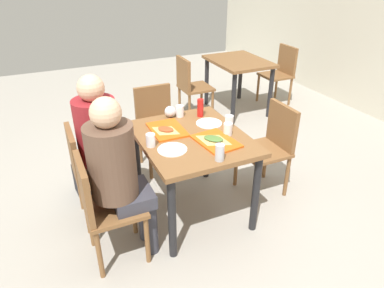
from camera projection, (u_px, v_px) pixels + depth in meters
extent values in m
cube|color=#9E998E|center=(192.00, 210.00, 3.15)|extent=(10.00, 10.00, 0.02)
cube|color=brown|center=(192.00, 138.00, 2.80)|extent=(0.99, 0.83, 0.04)
cylinder|color=black|center=(137.00, 161.00, 3.19)|extent=(0.06, 0.06, 0.70)
cylinder|color=black|center=(172.00, 219.00, 2.50)|extent=(0.06, 0.06, 0.70)
cylinder|color=black|center=(206.00, 146.00, 3.45)|extent=(0.06, 0.06, 0.70)
cylinder|color=black|center=(256.00, 194.00, 2.76)|extent=(0.06, 0.06, 0.70)
cube|color=brown|center=(100.00, 173.00, 2.87)|extent=(0.40, 0.40, 0.03)
cube|color=brown|center=(73.00, 155.00, 2.70)|extent=(0.38, 0.04, 0.40)
cylinder|color=brown|center=(118.00, 180.00, 3.18)|extent=(0.04, 0.04, 0.42)
cylinder|color=brown|center=(129.00, 201.00, 2.91)|extent=(0.04, 0.04, 0.42)
cylinder|color=brown|center=(80.00, 189.00, 3.05)|extent=(0.04, 0.04, 0.42)
cylinder|color=brown|center=(87.00, 212.00, 2.78)|extent=(0.04, 0.04, 0.42)
cube|color=brown|center=(115.00, 208.00, 2.48)|extent=(0.40, 0.40, 0.03)
cube|color=brown|center=(84.00, 189.00, 2.31)|extent=(0.38, 0.04, 0.40)
cylinder|color=brown|center=(134.00, 212.00, 2.78)|extent=(0.04, 0.04, 0.42)
cylinder|color=brown|center=(147.00, 240.00, 2.51)|extent=(0.04, 0.04, 0.42)
cylinder|color=brown|center=(90.00, 224.00, 2.66)|extent=(0.04, 0.04, 0.42)
cylinder|color=brown|center=(99.00, 255.00, 2.39)|extent=(0.04, 0.04, 0.42)
cube|color=brown|center=(263.00, 151.00, 3.20)|extent=(0.40, 0.40, 0.03)
cube|color=brown|center=(282.00, 126.00, 3.16)|extent=(0.38, 0.04, 0.40)
cylinder|color=brown|center=(256.00, 185.00, 3.10)|extent=(0.04, 0.04, 0.42)
cylinder|color=brown|center=(236.00, 167.00, 3.38)|extent=(0.04, 0.04, 0.42)
cylinder|color=brown|center=(287.00, 176.00, 3.23)|extent=(0.04, 0.04, 0.42)
cylinder|color=brown|center=(265.00, 159.00, 3.50)|extent=(0.04, 0.04, 0.42)
cube|color=brown|center=(160.00, 130.00, 3.57)|extent=(0.40, 0.40, 0.03)
cube|color=brown|center=(153.00, 104.00, 3.61)|extent=(0.04, 0.38, 0.40)
cylinder|color=brown|center=(182.00, 153.00, 3.60)|extent=(0.04, 0.04, 0.42)
cylinder|color=brown|center=(150.00, 160.00, 3.48)|extent=(0.04, 0.04, 0.42)
cylinder|color=brown|center=(170.00, 139.00, 3.87)|extent=(0.04, 0.04, 0.42)
cylinder|color=brown|center=(140.00, 145.00, 3.75)|extent=(0.04, 0.04, 0.42)
cylinder|color=#383842|center=(127.00, 182.00, 3.12)|extent=(0.10, 0.10, 0.45)
cylinder|color=#383842|center=(132.00, 192.00, 2.99)|extent=(0.10, 0.10, 0.45)
cube|color=#383842|center=(115.00, 163.00, 2.89)|extent=(0.32, 0.28, 0.10)
cylinder|color=maroon|center=(97.00, 131.00, 2.70)|extent=(0.32, 0.32, 0.52)
sphere|color=#DBAD89|center=(91.00, 88.00, 2.53)|extent=(0.20, 0.20, 0.20)
cylinder|color=#383842|center=(144.00, 215.00, 2.73)|extent=(0.10, 0.10, 0.45)
cylinder|color=#383842|center=(151.00, 228.00, 2.60)|extent=(0.10, 0.10, 0.45)
cube|color=#383842|center=(132.00, 196.00, 2.49)|extent=(0.32, 0.28, 0.10)
cylinder|color=brown|center=(112.00, 162.00, 2.31)|extent=(0.32, 0.32, 0.52)
sphere|color=#DBAD89|center=(106.00, 113.00, 2.14)|extent=(0.20, 0.20, 0.20)
cube|color=#D85914|center=(167.00, 130.00, 2.87)|extent=(0.37, 0.27, 0.02)
cube|color=#D85914|center=(216.00, 141.00, 2.69)|extent=(0.39, 0.30, 0.02)
cylinder|color=white|center=(209.00, 123.00, 2.99)|extent=(0.22, 0.22, 0.01)
cylinder|color=white|center=(172.00, 150.00, 2.59)|extent=(0.22, 0.22, 0.01)
pyramid|color=#DBAD60|center=(166.00, 130.00, 2.83)|extent=(0.23, 0.22, 0.01)
ellipsoid|color=#B74723|center=(166.00, 129.00, 2.83)|extent=(0.16, 0.16, 0.01)
pyramid|color=#DBAD60|center=(213.00, 139.00, 2.69)|extent=(0.27, 0.25, 0.01)
ellipsoid|color=#4C7233|center=(213.00, 138.00, 2.68)|extent=(0.19, 0.18, 0.01)
cylinder|color=white|center=(229.00, 121.00, 2.91)|extent=(0.07, 0.07, 0.10)
cylinder|color=white|center=(151.00, 140.00, 2.62)|extent=(0.07, 0.07, 0.10)
cylinder|color=white|center=(180.00, 111.00, 3.10)|extent=(0.07, 0.07, 0.10)
cylinder|color=white|center=(228.00, 129.00, 2.79)|extent=(0.07, 0.07, 0.10)
cylinder|color=#B7BCC6|center=(220.00, 153.00, 2.43)|extent=(0.07, 0.07, 0.12)
cylinder|color=red|center=(200.00, 108.00, 3.09)|extent=(0.06, 0.06, 0.16)
sphere|color=silver|center=(170.00, 112.00, 3.09)|extent=(0.10, 0.10, 0.10)
cube|color=black|center=(86.00, 183.00, 3.26)|extent=(0.33, 0.19, 0.28)
cube|color=brown|center=(239.00, 61.00, 4.81)|extent=(0.90, 0.70, 0.04)
cylinder|color=black|center=(207.00, 82.00, 5.19)|extent=(0.06, 0.06, 0.70)
cylinder|color=black|center=(234.00, 99.00, 4.57)|extent=(0.06, 0.06, 0.70)
cylinder|color=black|center=(240.00, 77.00, 5.40)|extent=(0.06, 0.06, 0.70)
cylinder|color=black|center=(270.00, 93.00, 4.78)|extent=(0.06, 0.06, 0.70)
cube|color=brown|center=(196.00, 88.00, 4.71)|extent=(0.40, 0.40, 0.03)
cube|color=brown|center=(183.00, 74.00, 4.54)|extent=(0.38, 0.04, 0.40)
cylinder|color=brown|center=(201.00, 97.00, 5.01)|extent=(0.04, 0.04, 0.42)
cylinder|color=brown|center=(212.00, 106.00, 4.74)|extent=(0.04, 0.04, 0.42)
cylinder|color=brown|center=(180.00, 101.00, 4.89)|extent=(0.04, 0.04, 0.42)
cylinder|color=brown|center=(190.00, 110.00, 4.61)|extent=(0.04, 0.04, 0.42)
cube|color=brown|center=(276.00, 75.00, 5.18)|extent=(0.40, 0.40, 0.03)
cube|color=brown|center=(287.00, 60.00, 5.14)|extent=(0.38, 0.04, 0.40)
cylinder|color=brown|center=(271.00, 95.00, 5.09)|extent=(0.04, 0.04, 0.42)
cylinder|color=brown|center=(258.00, 88.00, 5.36)|extent=(0.04, 0.04, 0.42)
cylinder|color=brown|center=(290.00, 92.00, 5.21)|extent=(0.04, 0.04, 0.42)
cylinder|color=brown|center=(276.00, 85.00, 5.48)|extent=(0.04, 0.04, 0.42)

